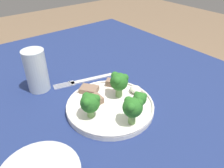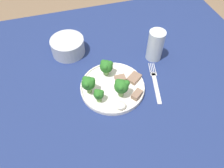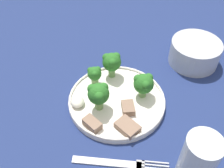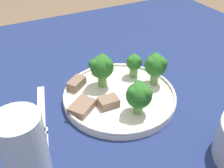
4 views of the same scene
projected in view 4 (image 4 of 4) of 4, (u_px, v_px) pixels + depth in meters
table at (109, 144)px, 0.58m from camera, size 1.21×1.05×0.78m
dinner_plate at (119, 96)px, 0.54m from camera, size 0.23×0.23×0.02m
fork at (41, 116)px, 0.50m from camera, size 0.07×0.19×0.00m
drinking_glass at (26, 156)px, 0.36m from camera, size 0.06×0.06×0.13m
broccoli_floret_near_rim_left at (134, 63)px, 0.57m from camera, size 0.04×0.03×0.05m
broccoli_floret_center_left at (139, 95)px, 0.47m from camera, size 0.05×0.05×0.06m
broccoli_floret_back_left at (102, 67)px, 0.54m from camera, size 0.05×0.05×0.07m
broccoli_floret_front_left at (156, 65)px, 0.54m from camera, size 0.05×0.05×0.07m
meat_slice_front_slice at (82, 107)px, 0.50m from camera, size 0.06×0.06×0.01m
meat_slice_middle_slice at (107, 101)px, 0.51m from camera, size 0.04×0.03×0.02m
meat_slice_rear_slice at (77, 83)px, 0.55m from camera, size 0.05×0.04×0.02m
sauce_dollop at (100, 69)px, 0.60m from camera, size 0.04×0.03×0.02m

